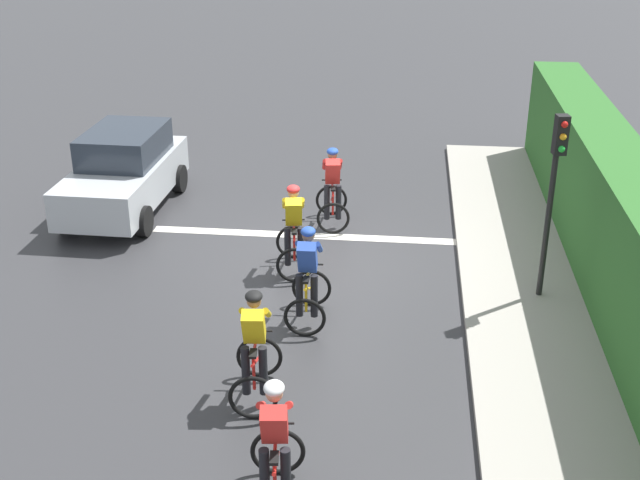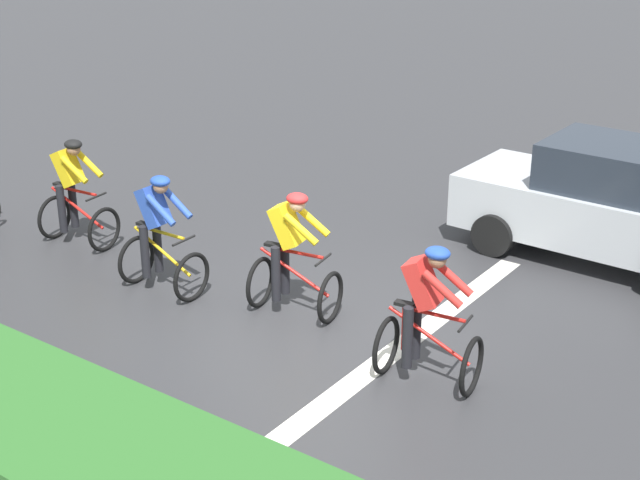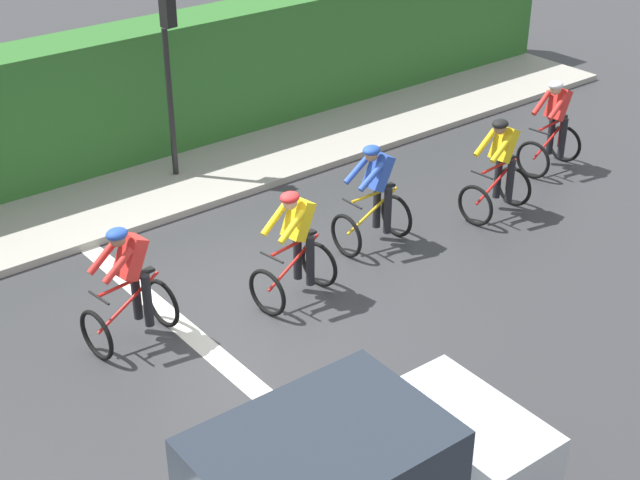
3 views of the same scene
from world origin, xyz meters
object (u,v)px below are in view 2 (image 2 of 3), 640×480
cyclist_trailing (426,318)px  car_silver (606,202)px  cyclist_mid (159,236)px  cyclist_fourth (292,257)px  cyclist_second (74,194)px

cyclist_trailing → car_silver: (4.57, -0.37, 0.08)m
cyclist_mid → car_silver: 6.38m
cyclist_fourth → car_silver: car_silver is taller
cyclist_mid → cyclist_fourth: (0.48, -1.85, 0.00)m
cyclist_second → car_silver: bearing=-58.6°
cyclist_second → cyclist_fourth: same height
cyclist_fourth → cyclist_mid: bearing=104.6°
cyclist_second → cyclist_mid: 2.28m
cyclist_second → cyclist_fourth: bearing=-89.7°
cyclist_second → cyclist_trailing: 6.34m
cyclist_fourth → cyclist_trailing: (-0.50, -2.24, 0.00)m
cyclist_second → cyclist_mid: bearing=-101.7°
cyclist_mid → cyclist_trailing: bearing=-90.2°
cyclist_trailing → car_silver: car_silver is taller
cyclist_second → car_silver: car_silver is taller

